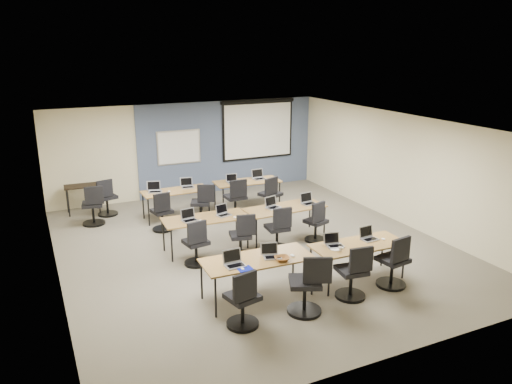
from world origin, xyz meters
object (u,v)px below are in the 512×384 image
laptop_7 (308,201)px  task_chair_7 (316,225)px  task_chair_11 (271,198)px  laptop_4 (189,218)px  laptop_3 (368,236)px  training_table_front_right (358,246)px  task_chair_6 (278,232)px  training_table_back_left (176,192)px  whiteboard (179,147)px  task_chair_3 (394,266)px  task_chair_9 (202,206)px  task_chair_2 (353,276)px  training_table_back_right (247,183)px  spare_chair_a (107,200)px  task_chair_1 (308,289)px  laptop_2 (334,243)px  task_chair_10 (236,201)px  task_chair_8 (162,215)px  spare_chair_b (93,208)px  training_table_mid_left (206,220)px  training_table_mid_right (285,209)px  laptop_1 (271,254)px  task_chair_0 (243,303)px  training_table_front_left (257,261)px  projector_screen (258,126)px  laptop_8 (155,189)px  utility_table (82,189)px  task_chair_5 (242,239)px  laptop_9 (187,185)px  task_chair_4 (196,247)px  laptop_10 (233,181)px  laptop_6 (272,205)px

laptop_7 → task_chair_7: (-0.09, -0.54, -0.40)m
task_chair_11 → laptop_4: bearing=-171.7°
task_chair_11 → laptop_3: bearing=-110.7°
training_table_front_right → task_chair_6: (-0.67, 1.91, -0.27)m
training_table_back_left → task_chair_11: task_chair_11 is taller
whiteboard → task_chair_3: 7.52m
task_chair_3 → laptop_7: bearing=82.0°
task_chair_9 → task_chair_11: task_chair_11 is taller
task_chair_2 → task_chair_7: (0.81, 2.52, -0.02)m
training_table_back_right → task_chair_3: size_ratio=1.74×
training_table_back_left → spare_chair_a: size_ratio=1.70×
task_chair_1 → laptop_2: bearing=62.2°
laptop_3 → task_chair_10: bearing=98.7°
task_chair_8 → spare_chair_b: 1.81m
training_table_mid_left → task_chair_3: bearing=-48.3°
task_chair_8 → task_chair_7: bearing=-46.2°
laptop_3 → training_table_mid_right: bearing=97.5°
whiteboard → laptop_1: whiteboard is taller
task_chair_0 → laptop_7: (3.01, 3.10, 0.38)m
training_table_mid_right → spare_chair_a: spare_chair_a is taller
training_table_front_left → training_table_back_left: 4.67m
projector_screen → training_table_back_right: (-1.16, -1.76, -1.20)m
task_chair_2 → laptop_8: size_ratio=2.99×
utility_table → training_table_front_left: bearing=-66.9°
projector_screen → training_table_back_right: size_ratio=1.35×
task_chair_3 → task_chair_5: bearing=120.6°
whiteboard → utility_table: 2.92m
task_chair_3 → laptop_9: bearing=102.6°
projector_screen → spare_chair_a: projector_screen is taller
projector_screen → task_chair_10: (-1.77, -2.43, -1.46)m
task_chair_3 → laptop_4: task_chair_3 is taller
task_chair_4 → task_chair_11: 3.55m
task_chair_3 → laptop_4: 4.24m
training_table_mid_left → laptop_4: size_ratio=5.79×
laptop_1 → spare_chair_b: bearing=130.2°
laptop_4 → spare_chair_b: size_ratio=0.31×
training_table_back_left → task_chair_6: 3.28m
laptop_2 → laptop_10: laptop_10 is taller
laptop_10 → spare_chair_a: 3.31m
laptop_9 → task_chair_10: bearing=-25.1°
training_table_back_left → task_chair_10: size_ratio=1.63×
task_chair_1 → task_chair_7: task_chair_1 is taller
laptop_7 → laptop_2: bearing=-116.2°
laptop_2 → training_table_mid_right: bearing=95.3°
training_table_mid_left → spare_chair_a: (-1.57, 3.22, -0.28)m
laptop_7 → laptop_9: (-2.11, 2.53, -0.00)m
training_table_front_right → task_chair_5: 2.46m
laptop_1 → task_chair_4: task_chair_4 is taller
laptop_6 → task_chair_7: laptop_6 is taller
task_chair_9 → laptop_10: (1.10, 0.65, 0.38)m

